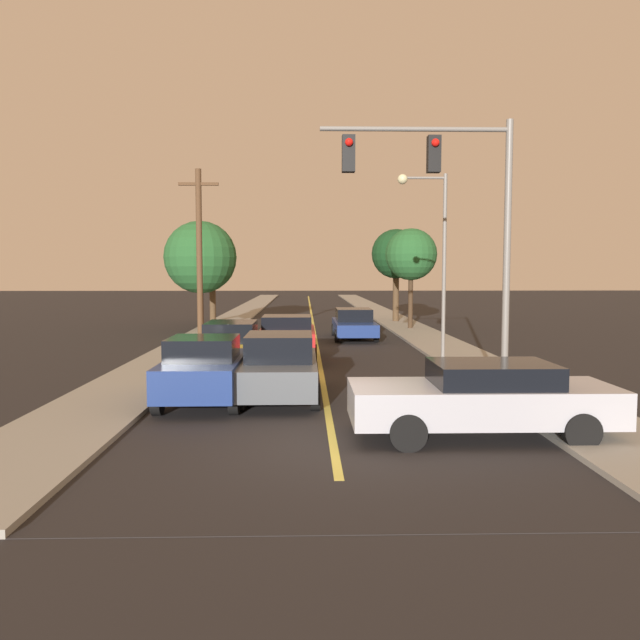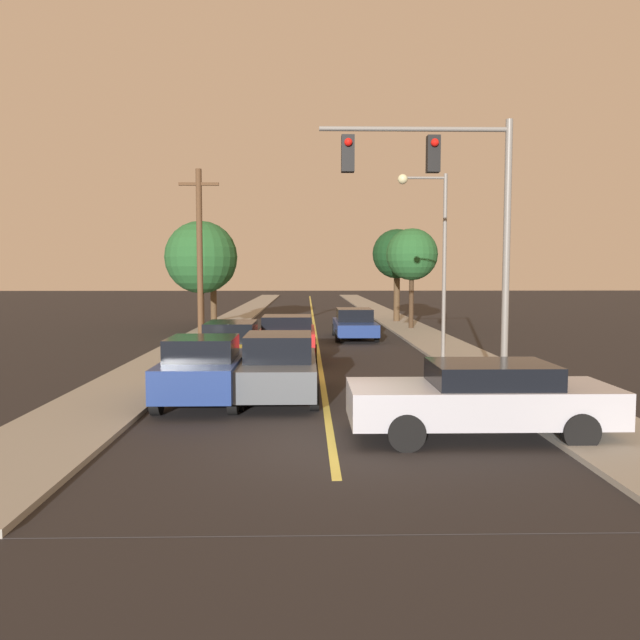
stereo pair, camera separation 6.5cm
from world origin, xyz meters
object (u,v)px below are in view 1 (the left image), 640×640
streetlamp_right (433,240)px  utility_pole_left (199,256)px  car_crossing_right (483,398)px  tree_right_near (396,254)px  car_far_oncoming (354,324)px  car_outer_lane_second (232,344)px  traffic_signal_mast (450,201)px  tree_left_near (200,257)px  tree_right_far (411,255)px  car_near_lane_front (280,367)px  car_outer_lane_front (204,369)px  car_near_lane_second (287,337)px  tree_left_far (212,265)px

streetlamp_right → utility_pole_left: size_ratio=0.92×
car_crossing_right → tree_right_near: tree_right_near is taller
streetlamp_right → car_far_oncoming: bearing=105.9°
car_outer_lane_second → traffic_signal_mast: 9.22m
tree_left_near → tree_right_far: (11.74, 0.10, 0.16)m
streetlamp_right → car_near_lane_front: bearing=-127.9°
car_outer_lane_front → tree_right_near: (8.36, 24.66, 3.54)m
car_outer_lane_second → streetlamp_right: streetlamp_right is taller
car_far_oncoming → car_near_lane_front: bearing=78.2°
tree_left_near → car_near_lane_second: bearing=-67.1°
car_near_lane_front → utility_pole_left: bearing=110.5°
car_outer_lane_front → tree_left_near: (-3.29, 19.54, 3.22)m
car_crossing_right → tree_left_far: tree_left_far is taller
car_near_lane_second → tree_right_far: tree_right_far is taller
car_outer_lane_front → tree_right_near: size_ratio=0.68×
car_outer_lane_front → streetlamp_right: (7.11, 7.27, 3.57)m
car_outer_lane_front → traffic_signal_mast: 7.43m
utility_pole_left → tree_right_near: size_ratio=1.23×
utility_pole_left → car_near_lane_front: bearing=-69.5°
streetlamp_right → car_outer_lane_second: bearing=-168.8°
car_near_lane_second → streetlamp_right: bearing=-1.7°
car_near_lane_front → car_outer_lane_front: 1.91m
tree_right_far → traffic_signal_mast: bearing=-96.9°
car_near_lane_second → tree_left_far: size_ratio=0.81×
car_far_oncoming → tree_right_far: tree_right_far is taller
car_near_lane_front → tree_right_far: size_ratio=0.80×
car_outer_lane_front → car_outer_lane_second: bearing=90.0°
utility_pole_left → tree_right_near: bearing=55.1°
traffic_signal_mast → tree_right_far: (2.32, 19.23, -0.80)m
tree_right_near → traffic_signal_mast: bearing=-95.2°
car_near_lane_second → tree_left_far: bearing=106.9°
traffic_signal_mast → tree_left_near: bearing=116.2°
car_near_lane_second → car_outer_lane_front: bearing=-103.9°
car_near_lane_front → car_outer_lane_front: car_near_lane_front is taller
car_near_lane_second → tree_left_far: tree_left_far is taller
traffic_signal_mast → car_crossing_right: bearing=-92.4°
tree_right_near → tree_left_far: bearing=179.7°
car_near_lane_second → car_crossing_right: (4.13, -10.74, -0.08)m
car_far_oncoming → tree_right_near: size_ratio=0.88×
car_far_oncoming → car_crossing_right: 18.41m
car_near_lane_second → utility_pole_left: (-3.61, 2.72, 3.04)m
car_near_lane_second → utility_pole_left: size_ratio=0.56×
car_outer_lane_second → tree_right_far: tree_right_far is taller
tree_right_near → tree_right_far: size_ratio=1.06×
car_near_lane_front → car_crossing_right: 5.63m
tree_left_far → utility_pole_left: bearing=-83.6°
car_crossing_right → tree_right_far: (2.47, 22.96, 3.44)m
traffic_signal_mast → tree_right_near: (2.22, 24.24, -0.64)m
tree_left_near → tree_right_far: size_ratio=1.07×
traffic_signal_mast → tree_right_far: bearing=83.1°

